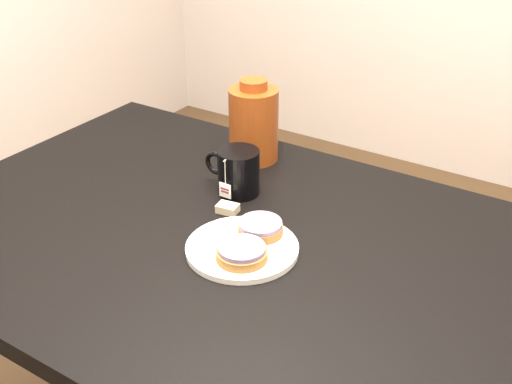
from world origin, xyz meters
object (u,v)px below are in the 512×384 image
at_px(bagel_front, 242,253).
at_px(bagel_back, 260,228).
at_px(table, 239,273).
at_px(teabag_pouch, 228,208).
at_px(bagel_package, 254,123).
at_px(plate, 242,247).
at_px(mug, 238,172).

bearing_deg(bagel_front, bagel_back, 100.60).
bearing_deg(bagel_back, table, -142.70).
bearing_deg(bagel_front, teabag_pouch, 133.07).
relative_size(table, bagel_package, 6.80).
xyz_separation_m(plate, teabag_pouch, (-0.11, 0.11, 0.00)).
xyz_separation_m(bagel_back, teabag_pouch, (-0.11, 0.05, -0.02)).
bearing_deg(mug, bagel_back, -42.21).
bearing_deg(plate, teabag_pouch, 135.75).
distance_m(table, bagel_package, 0.41).
bearing_deg(mug, table, -54.94).
height_order(plate, teabag_pouch, teabag_pouch).
xyz_separation_m(bagel_back, bagel_package, (-0.21, 0.30, 0.07)).
relative_size(bagel_front, teabag_pouch, 2.61).
distance_m(plate, bagel_package, 0.42).
distance_m(bagel_front, bagel_package, 0.46).
xyz_separation_m(mug, teabag_pouch, (0.03, -0.08, -0.04)).
relative_size(bagel_back, bagel_package, 0.44).
height_order(plate, bagel_package, bagel_package).
relative_size(bagel_back, bagel_front, 0.77).
xyz_separation_m(bagel_front, mug, (-0.16, 0.22, 0.03)).
height_order(plate, bagel_front, bagel_front).
relative_size(bagel_back, teabag_pouch, 2.02).
bearing_deg(bagel_package, teabag_pouch, -69.02).
bearing_deg(teabag_pouch, table, -43.04).
height_order(bagel_front, bagel_package, bagel_package).
relative_size(plate, teabag_pouch, 4.91).
xyz_separation_m(plate, bagel_front, (0.02, -0.03, 0.02)).
bearing_deg(mug, plate, -53.53).
distance_m(table, bagel_front, 0.14).
distance_m(plate, mug, 0.24).
relative_size(table, teabag_pouch, 31.11).
distance_m(table, teabag_pouch, 0.14).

